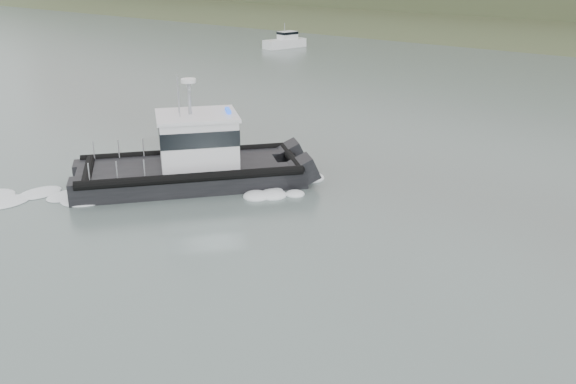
{
  "coord_description": "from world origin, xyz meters",
  "views": [
    {
      "loc": [
        13.67,
        -10.45,
        11.62
      ],
      "look_at": [
        -1.48,
        9.01,
        2.4
      ],
      "focal_mm": 40.0,
      "sensor_mm": 36.0,
      "label": 1
    }
  ],
  "objects": [
    {
      "name": "patrol_boat",
      "position": [
        -10.24,
        11.97,
        1.46
      ],
      "size": [
        11.01,
        12.07,
        5.84
      ],
      "rotation": [
        0.0,
        0.0,
        -0.69
      ],
      "color": "black",
      "rests_on": "ground"
    },
    {
      "name": "motorboat",
      "position": [
        -38.92,
        56.54,
        0.8
      ],
      "size": [
        3.21,
        6.12,
        3.21
      ],
      "rotation": [
        0.0,
        0.0,
        -0.23
      ],
      "color": "white",
      "rests_on": "ground"
    },
    {
      "name": "ground",
      "position": [
        0.0,
        0.0,
        0.0
      ],
      "size": [
        400.0,
        400.0,
        0.0
      ],
      "primitive_type": "plane",
      "color": "slate",
      "rests_on": "ground"
    }
  ]
}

